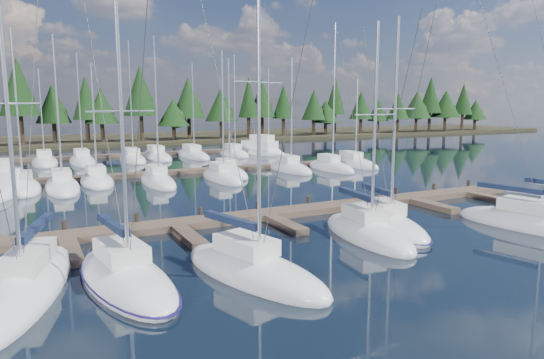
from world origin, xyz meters
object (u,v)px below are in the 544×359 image
front_sailboat_0 (27,286)px  front_sailboat_3 (367,233)px  motor_yacht_right (260,151)px  main_dock (268,217)px  front_sailboat_1 (126,278)px  front_sailboat_2 (252,270)px  front_sailboat_4 (387,226)px  front_sailboat_5 (534,224)px

front_sailboat_0 → front_sailboat_3: bearing=1.1°
front_sailboat_0 → motor_yacht_right: (30.74, 43.26, 0.23)m
main_dock → front_sailboat_1: (-10.30, -7.43, 0.07)m
front_sailboat_2 → front_sailboat_3: 8.65m
main_dock → front_sailboat_3: size_ratio=3.55×
front_sailboat_4 → front_sailboat_5: (8.14, -3.62, 0.01)m
main_dock → front_sailboat_3: 6.99m
front_sailboat_1 → front_sailboat_4: (15.32, 1.85, 0.01)m
front_sailboat_3 → motor_yacht_right: front_sailboat_3 is taller
main_dock → front_sailboat_5: 16.06m
front_sailboat_2 → front_sailboat_3: size_ratio=1.21×
front_sailboat_0 → motor_yacht_right: front_sailboat_0 is taller
front_sailboat_3 → front_sailboat_5: front_sailboat_5 is taller
front_sailboat_3 → motor_yacht_right: size_ratio=1.25×
front_sailboat_0 → front_sailboat_2: 9.00m
main_dock → front_sailboat_0: (-13.93, -6.64, 0.08)m
motor_yacht_right → front_sailboat_0: bearing=-125.4°
front_sailboat_1 → front_sailboat_2: (5.06, -1.53, 0.02)m
motor_yacht_right → front_sailboat_1: bearing=-121.6°
front_sailboat_2 → motor_yacht_right: front_sailboat_2 is taller
front_sailboat_0 → front_sailboat_1: front_sailboat_0 is taller
main_dock → front_sailboat_0: bearing=-154.5°
front_sailboat_5 → motor_yacht_right: (3.65, 45.82, 0.23)m
front_sailboat_2 → front_sailboat_3: bearing=17.8°
front_sailboat_0 → front_sailboat_5: 27.21m
front_sailboat_0 → front_sailboat_2: (8.69, -2.32, 0.01)m
front_sailboat_1 → front_sailboat_5: (23.46, -1.77, 0.01)m
front_sailboat_1 → motor_yacht_right: bearing=58.4°
front_sailboat_3 → front_sailboat_1: bearing=-175.2°
front_sailboat_5 → motor_yacht_right: front_sailboat_5 is taller
front_sailboat_1 → front_sailboat_3: front_sailboat_1 is taller
front_sailboat_2 → front_sailboat_5: front_sailboat_5 is taller
motor_yacht_right → front_sailboat_4: bearing=-105.6°
front_sailboat_3 → front_sailboat_4: size_ratio=0.96×
front_sailboat_1 → front_sailboat_4: bearing=6.9°
front_sailboat_0 → front_sailboat_4: 18.98m
front_sailboat_1 → motor_yacht_right: size_ratio=1.31×
front_sailboat_0 → front_sailboat_3: 16.93m
front_sailboat_2 → front_sailboat_4: size_ratio=1.16×
front_sailboat_0 → front_sailboat_5: front_sailboat_5 is taller
main_dock → front_sailboat_1: bearing=-144.2°
front_sailboat_1 → front_sailboat_3: (13.30, 1.12, 0.01)m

